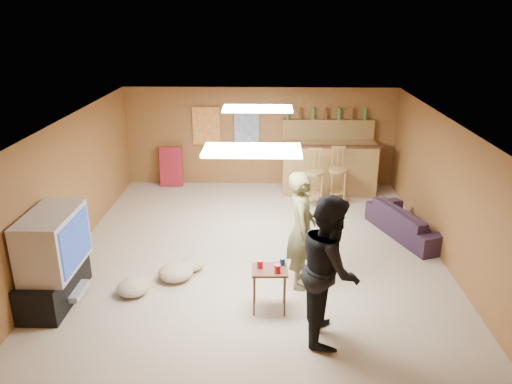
{
  "coord_description": "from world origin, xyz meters",
  "views": [
    {
      "loc": [
        0.21,
        -7.39,
        3.8
      ],
      "look_at": [
        0.0,
        0.2,
        1.0
      ],
      "focal_mm": 35.0,
      "sensor_mm": 36.0,
      "label": 1
    }
  ],
  "objects_px": {
    "tv_body": "(53,242)",
    "bar_counter": "(329,168)",
    "sofa": "(409,222)",
    "tray_table": "(269,289)",
    "person_olive": "(302,230)",
    "person_black": "(330,269)"
  },
  "relations": [
    {
      "from": "person_black",
      "to": "tv_body",
      "type": "bearing_deg",
      "value": 81.71
    },
    {
      "from": "bar_counter",
      "to": "tray_table",
      "type": "distance_m",
      "value": 4.77
    },
    {
      "from": "tray_table",
      "to": "person_olive",
      "type": "bearing_deg",
      "value": 56.64
    },
    {
      "from": "sofa",
      "to": "tray_table",
      "type": "height_order",
      "value": "tray_table"
    },
    {
      "from": "person_olive",
      "to": "sofa",
      "type": "distance_m",
      "value": 2.72
    },
    {
      "from": "tv_body",
      "to": "bar_counter",
      "type": "distance_m",
      "value": 6.09
    },
    {
      "from": "bar_counter",
      "to": "tray_table",
      "type": "xyz_separation_m",
      "value": [
        -1.27,
        -4.59,
        -0.25
      ]
    },
    {
      "from": "person_black",
      "to": "tray_table",
      "type": "height_order",
      "value": "person_black"
    },
    {
      "from": "person_olive",
      "to": "sofa",
      "type": "xyz_separation_m",
      "value": [
        2.02,
        1.72,
        -0.6
      ]
    },
    {
      "from": "tv_body",
      "to": "person_black",
      "type": "relative_size",
      "value": 0.6
    },
    {
      "from": "tv_body",
      "to": "tray_table",
      "type": "distance_m",
      "value": 2.94
    },
    {
      "from": "bar_counter",
      "to": "person_olive",
      "type": "relative_size",
      "value": 1.16
    },
    {
      "from": "tv_body",
      "to": "bar_counter",
      "type": "relative_size",
      "value": 0.55
    },
    {
      "from": "person_olive",
      "to": "bar_counter",
      "type": "bearing_deg",
      "value": -9.38
    },
    {
      "from": "tv_body",
      "to": "bar_counter",
      "type": "bearing_deg",
      "value": 47.0
    },
    {
      "from": "bar_counter",
      "to": "tray_table",
      "type": "height_order",
      "value": "bar_counter"
    },
    {
      "from": "bar_counter",
      "to": "person_black",
      "type": "distance_m",
      "value": 5.15
    },
    {
      "from": "tv_body",
      "to": "bar_counter",
      "type": "xyz_separation_m",
      "value": [
        4.15,
        4.45,
        -0.35
      ]
    },
    {
      "from": "tv_body",
      "to": "sofa",
      "type": "relative_size",
      "value": 0.61
    },
    {
      "from": "tv_body",
      "to": "person_black",
      "type": "distance_m",
      "value": 3.65
    },
    {
      "from": "sofa",
      "to": "tray_table",
      "type": "distance_m",
      "value": 3.44
    },
    {
      "from": "person_black",
      "to": "tray_table",
      "type": "bearing_deg",
      "value": 55.82
    }
  ]
}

